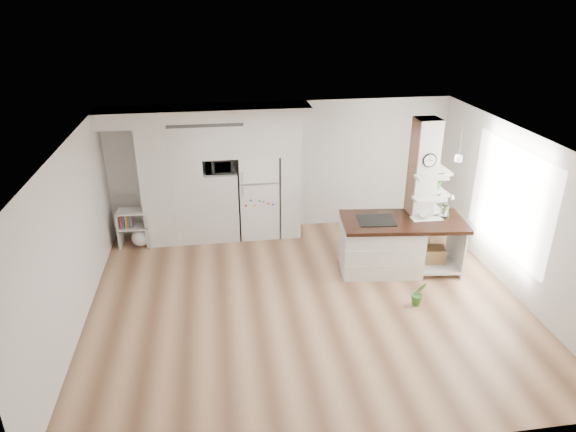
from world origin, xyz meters
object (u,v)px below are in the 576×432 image
object	(u,v)px
refrigerator	(258,195)
kitchen_island	(387,244)
floor_plant_a	(418,294)
bookshelf	(137,231)

from	to	relation	value
refrigerator	kitchen_island	distance (m)	2.83
refrigerator	floor_plant_a	world-z (taller)	refrigerator
bookshelf	floor_plant_a	world-z (taller)	bookshelf
kitchen_island	floor_plant_a	xyz separation A→B (m)	(0.14, -1.23, -0.29)
refrigerator	bookshelf	distance (m)	2.51
refrigerator	floor_plant_a	distance (m)	3.85
refrigerator	kitchen_island	world-z (taller)	refrigerator
kitchen_island	bookshelf	xyz separation A→B (m)	(-4.60, 1.60, -0.18)
bookshelf	floor_plant_a	distance (m)	5.53
kitchen_island	bookshelf	world-z (taller)	kitchen_island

